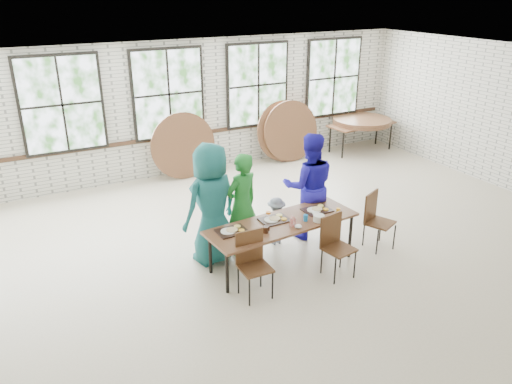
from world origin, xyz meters
TOP-DOWN VIEW (x-y plane):
  - room at (0.00, 4.44)m, footprint 12.00×12.00m
  - dining_table at (0.15, -0.18)m, footprint 2.46×1.00m
  - chair_near_left at (-0.62, -0.65)m, footprint 0.43×0.42m
  - chair_near_right at (0.71, -0.76)m, footprint 0.48×0.47m
  - chair_spare at (1.81, -0.37)m, footprint 0.55×0.54m
  - adult_teal at (-0.73, 0.47)m, footprint 1.07×0.83m
  - adult_green at (-0.22, 0.47)m, footprint 0.71×0.56m
  - toddler at (0.42, 0.47)m, footprint 0.54×0.31m
  - adult_blue at (1.05, 0.47)m, footprint 1.10×1.00m
  - storage_table at (4.95, 3.85)m, footprint 1.86×0.90m
  - tabletop_clutter at (0.27, -0.21)m, footprint 1.97×0.60m
  - round_tops_stacked at (4.95, 3.85)m, footprint 1.50×1.50m
  - round_tops_leaning at (1.97, 4.13)m, footprint 4.26×0.41m

SIDE VIEW (x-z plane):
  - toddler at x=0.42m, z-range 0.00..0.83m
  - chair_near_left at x=-0.62m, z-range 0.08..1.03m
  - chair_near_right at x=0.71m, z-range 0.08..1.03m
  - chair_spare at x=1.81m, z-range 0.08..1.03m
  - storage_table at x=4.95m, z-range 0.32..1.06m
  - dining_table at x=0.15m, z-range 0.32..1.06m
  - round_tops_leaning at x=1.97m, z-range -0.01..1.48m
  - tabletop_clutter at x=0.27m, z-range 0.71..0.82m
  - round_tops_stacked at x=4.95m, z-range 0.74..0.87m
  - adult_green at x=-0.22m, z-range 0.00..1.70m
  - adult_blue at x=1.05m, z-range 0.00..1.85m
  - adult_teal at x=-0.73m, z-range 0.00..1.93m
  - room at x=0.00m, z-range -4.17..7.83m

